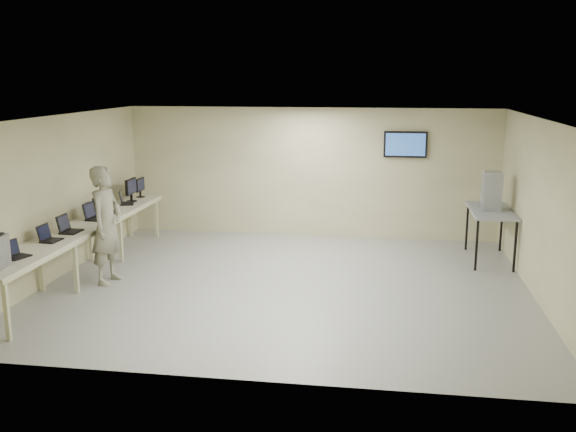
# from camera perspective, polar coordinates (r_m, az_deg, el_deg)

# --- Properties ---
(room) EXTENTS (8.01, 7.01, 2.81)m
(room) POSITION_cam_1_polar(r_m,az_deg,el_deg) (10.57, 0.06, 1.21)
(room) COLOR #9E9E9E
(room) RESTS_ON ground
(workbench) EXTENTS (0.76, 6.00, 0.90)m
(workbench) POSITION_cam_1_polar(r_m,az_deg,el_deg) (11.72, -17.77, -1.19)
(workbench) COLOR beige
(workbench) RESTS_ON ground
(laptop_0) EXTENTS (0.35, 0.38, 0.25)m
(laptop_0) POSITION_cam_1_polar(r_m,az_deg,el_deg) (10.01, -23.16, -3.05)
(laptop_0) COLOR black
(laptop_0) RESTS_ON workbench
(laptop_1) EXTENTS (0.30, 0.35, 0.26)m
(laptop_1) POSITION_cam_1_polar(r_m,az_deg,el_deg) (10.80, -20.55, -1.75)
(laptop_1) COLOR black
(laptop_1) RESTS_ON workbench
(laptop_2) EXTENTS (0.32, 0.38, 0.29)m
(laptop_2) POSITION_cam_1_polar(r_m,az_deg,el_deg) (11.30, -18.98, -0.99)
(laptop_2) COLOR black
(laptop_2) RESTS_ON workbench
(laptop_3) EXTENTS (0.34, 0.41, 0.30)m
(laptop_3) POSITION_cam_1_polar(r_m,az_deg,el_deg) (12.18, -16.91, 0.08)
(laptop_3) COLOR black
(laptop_3) RESTS_ON workbench
(laptop_4) EXTENTS (0.44, 0.47, 0.31)m
(laptop_4) POSITION_cam_1_polar(r_m,az_deg,el_deg) (12.65, -15.95, 0.60)
(laptop_4) COLOR black
(laptop_4) RESTS_ON workbench
(laptop_5) EXTENTS (0.39, 0.42, 0.28)m
(laptop_5) POSITION_cam_1_polar(r_m,az_deg,el_deg) (13.46, -14.32, 1.33)
(laptop_5) COLOR black
(laptop_5) RESTS_ON workbench
(monitor_near) EXTENTS (0.21, 0.48, 0.48)m
(monitor_near) POSITION_cam_1_polar(r_m,az_deg,el_deg) (13.67, -13.79, 2.45)
(monitor_near) COLOR black
(monitor_near) RESTS_ON workbench
(monitor_far) EXTENTS (0.18, 0.42, 0.41)m
(monitor_far) POSITION_cam_1_polar(r_m,az_deg,el_deg) (14.13, -13.02, 2.64)
(monitor_far) COLOR black
(monitor_far) RESTS_ON workbench
(soldier) EXTENTS (0.55, 0.78, 2.00)m
(soldier) POSITION_cam_1_polar(r_m,az_deg,el_deg) (11.19, -15.82, -0.78)
(soldier) COLOR #5C5E51
(soldier) RESTS_ON ground
(side_table) EXTENTS (0.77, 1.64, 0.99)m
(side_table) POSITION_cam_1_polar(r_m,az_deg,el_deg) (12.68, 17.61, 0.22)
(side_table) COLOR gray
(side_table) RESTS_ON ground
(storage_bins) EXTENTS (0.34, 0.38, 0.72)m
(storage_bins) POSITION_cam_1_polar(r_m,az_deg,el_deg) (12.60, 17.65, 2.15)
(storage_bins) COLOR #A5A9AD
(storage_bins) RESTS_ON side_table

